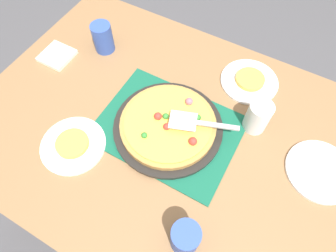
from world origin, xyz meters
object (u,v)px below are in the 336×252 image
at_px(plate_near_left, 73,145).
at_px(plate_far_right, 249,81).
at_px(served_slice_left, 72,143).
at_px(cup_far, 103,38).
at_px(pizza_pan, 168,127).
at_px(pizza_server, 197,123).
at_px(napkin_stack, 57,56).
at_px(served_slice_right, 250,79).
at_px(cup_near, 185,238).
at_px(pizza, 168,124).
at_px(cup_corner, 258,117).
at_px(plate_side, 320,171).

relative_size(plate_near_left, plate_far_right, 1.00).
bearing_deg(served_slice_left, cup_far, 111.74).
distance_m(pizza_pan, plate_near_left, 0.33).
xyz_separation_m(pizza_server, napkin_stack, (-0.65, 0.04, -0.06)).
bearing_deg(plate_far_right, served_slice_right, 0.00).
xyz_separation_m(plate_near_left, cup_near, (0.47, -0.09, 0.06)).
height_order(pizza_server, napkin_stack, pizza_server).
bearing_deg(pizza_pan, pizza_server, 19.80).
bearing_deg(cup_near, plate_far_right, 94.45).
bearing_deg(pizza_server, cup_near, -68.86).
height_order(plate_near_left, plate_far_right, same).
distance_m(pizza, cup_far, 0.47).
height_order(plate_far_right, pizza_server, pizza_server).
bearing_deg(plate_far_right, cup_corner, -64.40).
relative_size(pizza_pan, cup_far, 3.17).
height_order(pizza_pan, plate_far_right, pizza_pan).
height_order(served_slice_right, cup_near, cup_near).
height_order(plate_side, cup_corner, cup_corner).
bearing_deg(served_slice_left, served_slice_right, 52.63).
relative_size(pizza, plate_side, 1.50).
distance_m(pizza_pan, plate_side, 0.52).
bearing_deg(plate_far_right, plate_side, -35.15).
height_order(cup_far, napkin_stack, cup_far).
relative_size(pizza, served_slice_left, 3.00).
relative_size(plate_far_right, plate_side, 1.00).
xyz_separation_m(pizza_pan, plate_far_right, (0.17, 0.33, -0.01)).
relative_size(plate_far_right, served_slice_right, 2.00).
bearing_deg(pizza_server, cup_far, 160.83).
relative_size(plate_side, cup_far, 1.83).
height_order(pizza_pan, plate_side, pizza_pan).
xyz_separation_m(pizza, served_slice_right, (0.17, 0.33, -0.02)).
relative_size(plate_far_right, cup_near, 1.83).
bearing_deg(cup_near, pizza_pan, 126.29).
height_order(pizza, cup_near, cup_near).
height_order(served_slice_left, cup_corner, cup_corner).
xyz_separation_m(cup_near, pizza_server, (-0.13, 0.33, 0.01)).
bearing_deg(cup_corner, cup_far, 175.63).
xyz_separation_m(pizza_pan, plate_side, (0.51, 0.10, -0.01)).
xyz_separation_m(cup_corner, napkin_stack, (-0.82, -0.08, -0.05)).
distance_m(served_slice_left, cup_near, 0.48).
height_order(plate_near_left, cup_corner, cup_corner).
relative_size(pizza_pan, pizza, 1.15).
relative_size(served_slice_left, cup_far, 0.92).
distance_m(served_slice_left, served_slice_right, 0.69).
bearing_deg(pizza_pan, plate_far_right, 62.79).
bearing_deg(plate_side, plate_far_right, 144.85).
xyz_separation_m(pizza, cup_corner, (0.26, 0.16, 0.03)).
relative_size(cup_far, cup_corner, 1.00).
bearing_deg(cup_corner, plate_far_right, 115.60).
xyz_separation_m(plate_near_left, plate_far_right, (0.42, 0.55, 0.00)).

